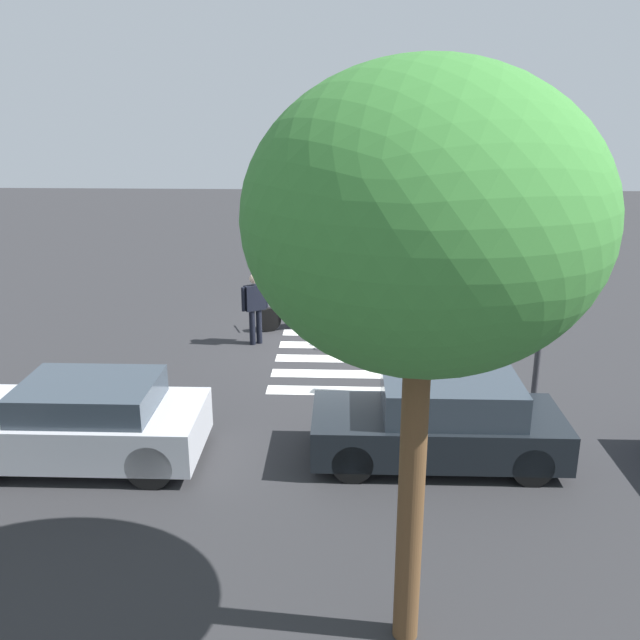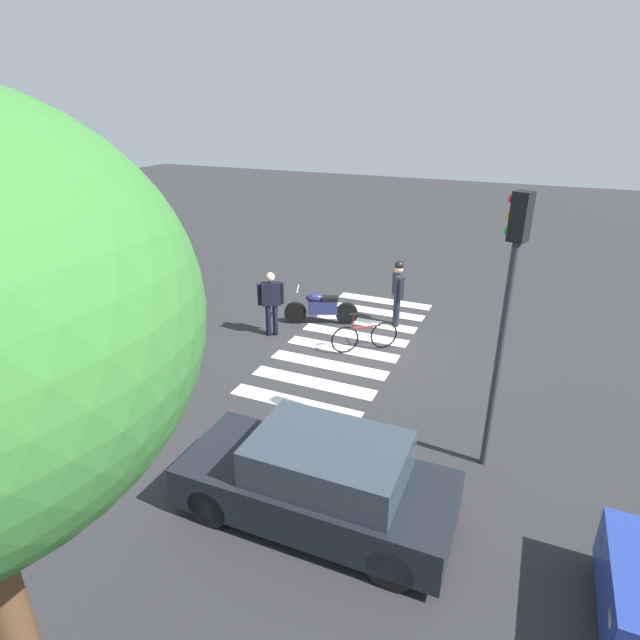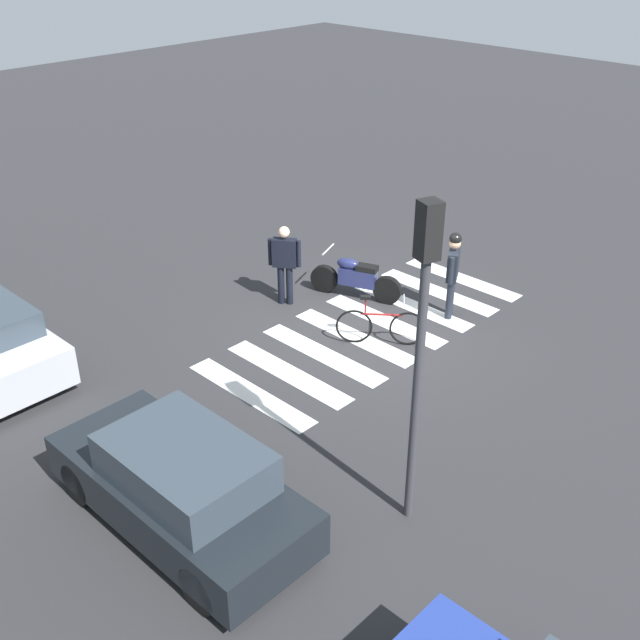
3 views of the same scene
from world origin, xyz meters
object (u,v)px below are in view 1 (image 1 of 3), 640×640
object	(u,v)px
officer_by_motorcycle	(255,304)
officer_on_foot	(372,282)
leaning_bicycle	(361,328)
car_silver_sedan	(82,422)
police_motorcycle	(296,311)
car_black_suv	(440,422)
traffic_light_pole	(548,248)

from	to	relation	value
officer_by_motorcycle	officer_on_foot	bearing A→B (deg)	-145.76
leaning_bicycle	officer_on_foot	bearing A→B (deg)	-99.37
leaning_bicycle	car_silver_sedan	bearing A→B (deg)	51.77
police_motorcycle	officer_on_foot	distance (m)	2.14
officer_by_motorcycle	car_silver_sedan	size ratio (longest dim) A/B	0.44
officer_by_motorcycle	car_black_suv	size ratio (longest dim) A/B	0.43
police_motorcycle	officer_by_motorcycle	world-z (taller)	officer_by_motorcycle
car_silver_sedan	traffic_light_pole	world-z (taller)	traffic_light_pole
leaning_bicycle	traffic_light_pole	size ratio (longest dim) A/B	0.30
officer_by_motorcycle	traffic_light_pole	distance (m)	6.90
leaning_bicycle	officer_by_motorcycle	distance (m)	2.58
officer_on_foot	traffic_light_pole	bearing A→B (deg)	120.18
officer_on_foot	car_black_suv	bearing A→B (deg)	96.86
police_motorcycle	officer_on_foot	xyz separation A→B (m)	(-1.93, -0.69, 0.62)
car_silver_sedan	officer_on_foot	bearing A→B (deg)	-122.56
officer_on_foot	traffic_light_pole	xyz separation A→B (m)	(-2.96, 5.09, 1.98)
police_motorcycle	leaning_bicycle	bearing A→B (deg)	145.35
officer_by_motorcycle	traffic_light_pole	world-z (taller)	traffic_light_pole
police_motorcycle	car_black_suv	distance (m)	7.23
officer_on_foot	officer_by_motorcycle	size ratio (longest dim) A/B	1.06
officer_on_foot	officer_by_motorcycle	world-z (taller)	officer_on_foot
officer_on_foot	officer_by_motorcycle	bearing A→B (deg)	34.24
police_motorcycle	car_silver_sedan	world-z (taller)	car_silver_sedan
police_motorcycle	officer_on_foot	world-z (taller)	officer_on_foot
leaning_bicycle	police_motorcycle	bearing A→B (deg)	-34.65
leaning_bicycle	car_silver_sedan	distance (m)	7.34
leaning_bicycle	car_silver_sedan	world-z (taller)	car_silver_sedan
police_motorcycle	leaning_bicycle	world-z (taller)	police_motorcycle
traffic_light_pole	leaning_bicycle	bearing A→B (deg)	-45.13
leaning_bicycle	traffic_light_pole	distance (m)	5.33
officer_by_motorcycle	car_silver_sedan	world-z (taller)	officer_by_motorcycle
officer_on_foot	car_black_suv	xyz separation A→B (m)	(-0.88, 7.34, -0.41)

